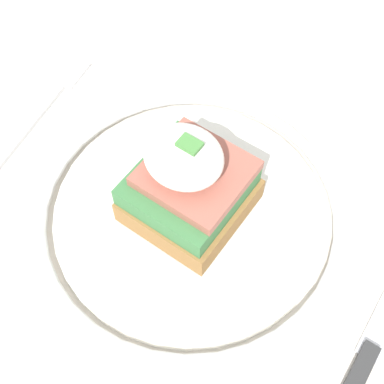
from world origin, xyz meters
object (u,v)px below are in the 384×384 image
sandwich (191,181)px  fork (42,110)px  plate (192,210)px  knife (372,347)px

sandwich → fork: size_ratio=0.55×
fork → sandwich: bearing=-2.6°
plate → fork: (-0.18, 0.01, -0.01)m
plate → knife: (0.17, -0.02, -0.01)m
plate → sandwich: (-0.00, 0.00, 0.04)m
plate → sandwich: 0.04m
sandwich → plate: bearing=-24.0°
sandwich → fork: bearing=177.4°
plate → fork: bearing=177.2°
knife → sandwich: bearing=174.7°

